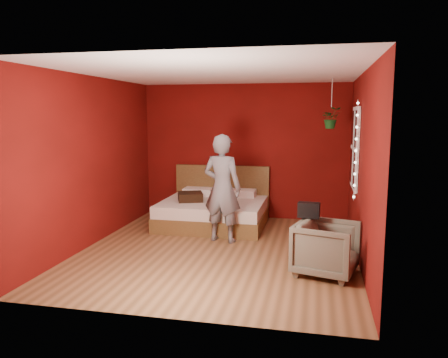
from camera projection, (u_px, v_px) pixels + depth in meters
floor at (219, 250)px, 6.52m from camera, size 4.50×4.50×0.00m
room_walls at (218, 138)px, 6.28m from camera, size 4.04×4.54×2.62m
window at (355, 148)px, 6.76m from camera, size 0.05×0.97×1.27m
fairy_lights at (356, 151)px, 6.26m from camera, size 0.04×0.04×1.45m
bed at (214, 210)px, 8.02m from camera, size 1.86×1.58×1.02m
person at (222, 188)px, 6.89m from camera, size 0.70×0.53×1.72m
armchair at (326, 249)px, 5.50m from camera, size 0.91×0.89×0.68m
handbag at (309, 210)px, 5.70m from camera, size 0.29×0.17×0.20m
throw_pillow at (190, 197)px, 7.89m from camera, size 0.55×0.55×0.15m
hanging_plant at (331, 118)px, 7.22m from camera, size 0.37×0.34×0.82m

